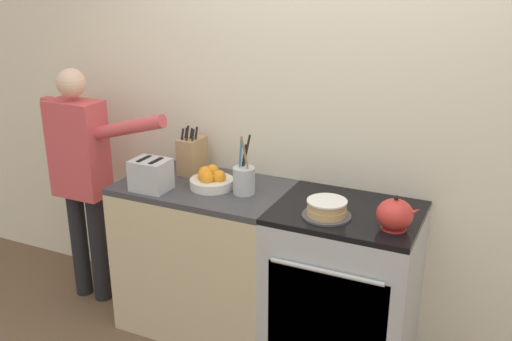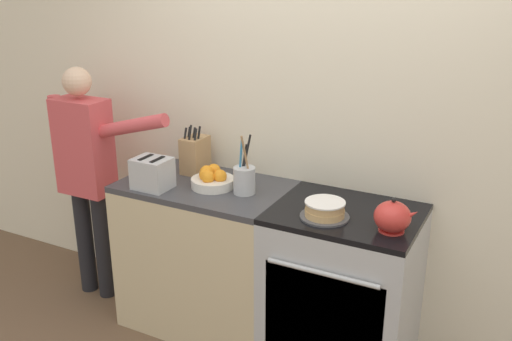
% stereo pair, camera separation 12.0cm
% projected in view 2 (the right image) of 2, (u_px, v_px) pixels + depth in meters
% --- Properties ---
extents(wall_back, '(8.00, 0.04, 2.60)m').
position_uv_depth(wall_back, '(328.00, 121.00, 3.17)').
color(wall_back, silver).
rests_on(wall_back, ground_plane).
extents(counter_cabinet, '(0.96, 0.61, 0.92)m').
position_uv_depth(counter_cabinet, '(207.00, 255.00, 3.45)').
color(counter_cabinet, beige).
rests_on(counter_cabinet, ground_plane).
extents(stove_range, '(0.76, 0.64, 0.92)m').
position_uv_depth(stove_range, '(342.00, 290.00, 3.08)').
color(stove_range, '#B7BABF').
rests_on(stove_range, ground_plane).
extents(layer_cake, '(0.25, 0.25, 0.09)m').
position_uv_depth(layer_cake, '(325.00, 210.00, 2.84)').
color(layer_cake, '#4C4C51').
rests_on(layer_cake, stove_range).
extents(tea_kettle, '(0.21, 0.18, 0.17)m').
position_uv_depth(tea_kettle, '(393.00, 217.00, 2.68)').
color(tea_kettle, red).
rests_on(tea_kettle, stove_range).
extents(knife_block, '(0.12, 0.17, 0.31)m').
position_uv_depth(knife_block, '(195.00, 155.00, 3.45)').
color(knife_block, tan).
rests_on(knife_block, counter_cabinet).
extents(utensil_crock, '(0.12, 0.12, 0.34)m').
position_uv_depth(utensil_crock, '(244.00, 179.00, 3.14)').
color(utensil_crock, '#B7BABF').
rests_on(utensil_crock, counter_cabinet).
extents(fruit_bowl, '(0.25, 0.25, 0.12)m').
position_uv_depth(fruit_bowl, '(212.00, 179.00, 3.24)').
color(fruit_bowl, silver).
rests_on(fruit_bowl, counter_cabinet).
extents(toaster, '(0.22, 0.17, 0.18)m').
position_uv_depth(toaster, '(152.00, 173.00, 3.21)').
color(toaster, '#B7BABF').
rests_on(toaster, counter_cabinet).
extents(person_baker, '(0.90, 0.20, 1.54)m').
position_uv_depth(person_baker, '(87.00, 166.00, 3.62)').
color(person_baker, black).
rests_on(person_baker, ground_plane).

